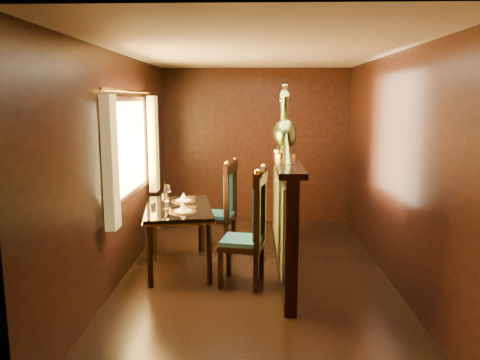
{
  "coord_description": "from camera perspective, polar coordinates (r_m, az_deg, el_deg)",
  "views": [
    {
      "loc": [
        -0.02,
        -5.08,
        1.99
      ],
      "look_at": [
        -0.18,
        0.19,
        1.09
      ],
      "focal_mm": 35.0,
      "sensor_mm": 36.0,
      "label": 1
    }
  ],
  "objects": [
    {
      "name": "ground",
      "position": [
        5.46,
        1.88,
        -11.73
      ],
      "size": [
        5.0,
        5.0,
        0.0
      ],
      "primitive_type": "plane",
      "color": "black",
      "rests_on": "ground"
    },
    {
      "name": "room_shell",
      "position": [
        5.11,
        1.01,
        5.09
      ],
      "size": [
        3.04,
        5.04,
        2.52
      ],
      "color": "black",
      "rests_on": "ground"
    },
    {
      "name": "peacock_left",
      "position": [
        5.23,
        5.57,
        7.18
      ],
      "size": [
        0.26,
        0.68,
        0.81
      ],
      "primitive_type": null,
      "color": "#184A39",
      "rests_on": "partition"
    },
    {
      "name": "peacock_right",
      "position": [
        5.74,
        5.22,
        7.09
      ],
      "size": [
        0.24,
        0.63,
        0.75
      ],
      "primitive_type": null,
      "color": "#184A39",
      "rests_on": "partition"
    },
    {
      "name": "chair_left",
      "position": [
        5.04,
        1.59,
        -5.38
      ],
      "size": [
        0.55,
        0.57,
        1.31
      ],
      "rotation": [
        0.0,
        0.0,
        -0.18
      ],
      "color": "black",
      "rests_on": "ground"
    },
    {
      "name": "dining_table",
      "position": [
        5.59,
        -7.53,
        -3.93
      ],
      "size": [
        0.98,
        1.39,
        0.95
      ],
      "rotation": [
        0.0,
        0.0,
        0.17
      ],
      "color": "black",
      "rests_on": "ground"
    },
    {
      "name": "chair_right",
      "position": [
        6.3,
        -1.79,
        -2.72
      ],
      "size": [
        0.53,
        0.55,
        1.23
      ],
      "rotation": [
        0.0,
        0.0,
        -0.24
      ],
      "color": "black",
      "rests_on": "ground"
    },
    {
      "name": "partition",
      "position": [
        5.54,
        5.23,
        -3.7
      ],
      "size": [
        0.26,
        2.7,
        1.36
      ],
      "color": "black",
      "rests_on": "ground"
    }
  ]
}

